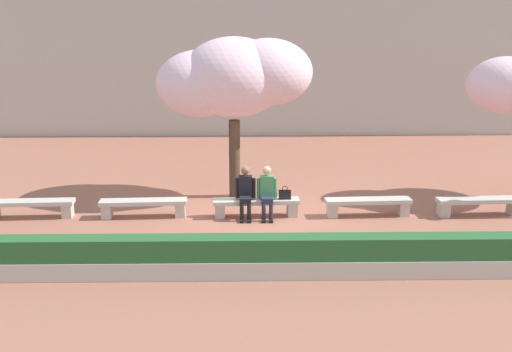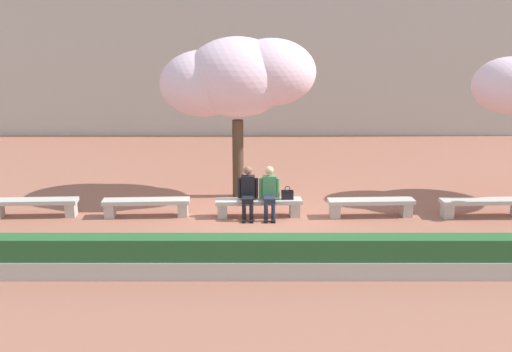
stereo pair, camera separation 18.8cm
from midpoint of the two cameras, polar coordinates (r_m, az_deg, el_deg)
ground_plane at (r=15.05m, az=0.36°, el=-3.88°), size 100.00×100.00×0.00m
building_facade at (r=27.08m, az=0.08°, el=15.41°), size 28.00×4.00×10.29m
stone_bench_west_end at (r=15.92m, az=-20.32°, el=-2.60°), size 2.17×0.53×0.45m
stone_bench_near_west at (r=15.19m, az=-10.31°, el=-2.71°), size 2.17×0.53×0.45m
stone_bench_center at (r=14.95m, az=0.36°, el=-2.74°), size 2.17×0.53×0.45m
stone_bench_near_east at (r=15.24m, az=10.99°, el=-2.68°), size 2.17×0.53×0.45m
stone_bench_east_end at (r=16.03m, az=20.90°, el=-2.54°), size 2.17×0.53×0.45m
person_seated_left at (r=14.79m, az=-0.67°, el=-1.38°), size 0.51×0.68×1.29m
person_seated_right at (r=14.80m, az=1.40°, el=-1.38°), size 0.51×0.68×1.29m
handbag at (r=14.92m, az=3.12°, el=-1.73°), size 0.30×0.15×0.34m
cherry_tree_main at (r=16.17m, az=-1.84°, el=9.30°), size 4.18×2.79×4.37m
planter_hedge_foreground at (r=11.55m, az=0.56°, el=-7.73°), size 18.00×0.50×0.80m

